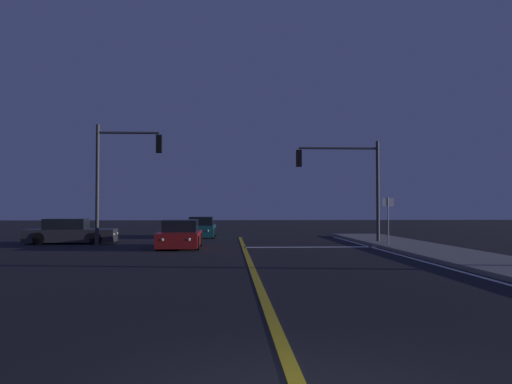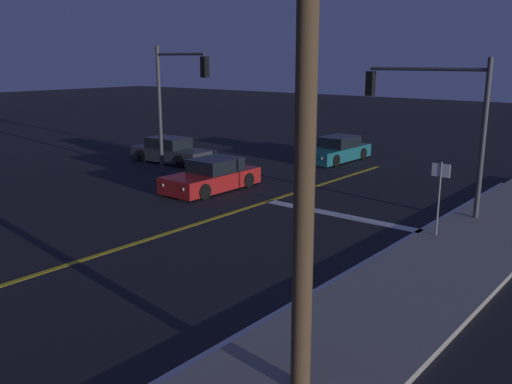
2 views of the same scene
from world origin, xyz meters
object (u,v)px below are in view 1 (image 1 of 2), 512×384
Objects in this scene: car_far_approaching_charcoal at (70,233)px; traffic_signal_far_left at (120,166)px; car_distant_tail_teal at (201,228)px; street_sign_corner at (388,214)px; car_parked_curb_red at (180,236)px; traffic_signal_near_right at (347,174)px.

car_far_approaching_charcoal is 5.25m from traffic_signal_far_left.
car_distant_tail_teal is 1.91× the size of street_sign_corner.
car_far_approaching_charcoal is 0.79× the size of traffic_signal_far_left.
car_parked_curb_red is (6.21, -3.34, -0.00)m from car_far_approaching_charcoal.
car_far_approaching_charcoal is 1.96× the size of street_sign_corner.
traffic_signal_far_left is at bearing 6.78° from traffic_signal_near_right.
traffic_signal_far_left is (-3.08, 0.86, 3.42)m from car_parked_curb_red.
car_parked_curb_red is 4.68m from traffic_signal_far_left.
car_parked_curb_red is 0.81× the size of traffic_signal_near_right.
car_far_approaching_charcoal is 16.74m from street_sign_corner.
car_parked_curb_red is 0.74× the size of traffic_signal_far_left.
traffic_signal_far_left is at bearing 173.91° from street_sign_corner.
street_sign_corner is (16.25, -3.88, 1.06)m from car_far_approaching_charcoal.
car_far_approaching_charcoal and car_parked_curb_red have the same top height.
street_sign_corner is (9.50, -9.89, 1.06)m from car_distant_tail_teal.
traffic_signal_far_left reaches higher than car_parked_curb_red.
car_far_approaching_charcoal is at bearing -28.54° from car_parked_curb_red.
car_far_approaching_charcoal is at bearing -4.16° from traffic_signal_near_right.
street_sign_corner is (1.35, -2.80, -2.08)m from traffic_signal_near_right.
car_distant_tail_teal is (0.54, 9.35, -0.00)m from car_parked_curb_red.
traffic_signal_far_left is (-3.62, -8.49, 3.42)m from car_distant_tail_teal.
traffic_signal_far_left is 2.48× the size of street_sign_corner.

